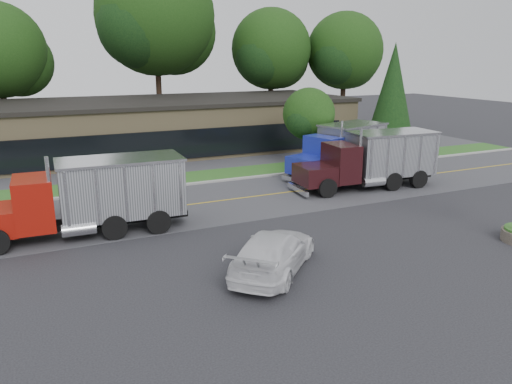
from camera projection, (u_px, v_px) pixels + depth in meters
ground at (284, 261)px, 19.58m from camera, size 140.00×140.00×0.00m
road at (207, 203)px, 27.44m from camera, size 60.00×8.00×0.02m
center_line at (207, 203)px, 27.44m from camera, size 60.00×0.12×0.01m
curb at (184, 185)px, 31.11m from camera, size 60.00×0.30×0.12m
grass_verge at (176, 179)px, 32.69m from camera, size 60.00×3.40×0.03m
far_parking at (157, 165)px, 37.06m from camera, size 60.00×7.00×0.02m
strip_mall at (161, 127)px, 42.59m from camera, size 32.00×12.00×4.00m
tree_far_c at (157, 21)px, 48.22m from camera, size 12.18×11.46×17.37m
tree_far_d at (272, 53)px, 52.98m from camera, size 8.96×8.43×12.78m
tree_far_e at (345, 55)px, 54.54m from camera, size 8.79×8.27×12.54m
evergreen_right at (393, 91)px, 42.20m from camera, size 3.95×3.95×8.98m
tree_verge at (309, 117)px, 35.90m from camera, size 3.98×3.74×5.67m
dump_truck_red at (93, 195)px, 22.22m from camera, size 9.48×2.98×3.36m
dump_truck_blue at (342, 148)px, 33.55m from camera, size 8.06×4.64×3.36m
dump_truck_maroon at (374, 158)px, 30.25m from camera, size 9.05×3.29×3.36m
rally_car at (273, 252)px, 18.49m from camera, size 5.28×5.31×1.54m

